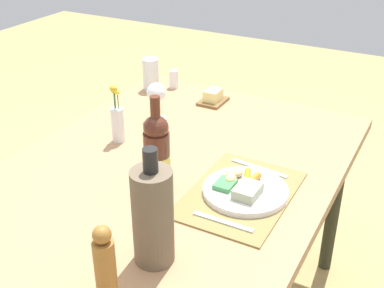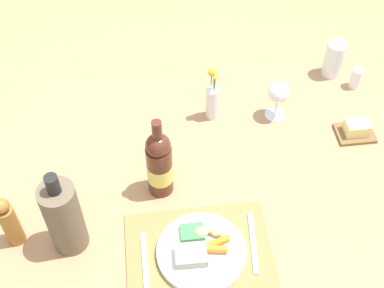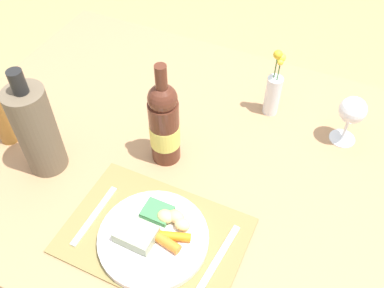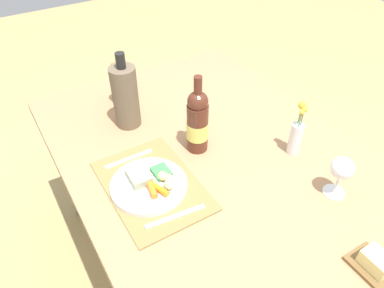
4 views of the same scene
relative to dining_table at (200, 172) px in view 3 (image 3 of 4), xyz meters
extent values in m
plane|color=tan|center=(0.00, 0.00, -0.67)|extent=(8.00, 8.00, 0.00)
cube|color=#AA7D55|center=(0.00, 0.00, 0.04)|extent=(1.51, 1.05, 0.04)
cylinder|color=#2B2D1D|center=(-0.67, 0.44, -0.33)|extent=(0.06, 0.06, 0.70)
cube|color=olive|center=(0.00, -0.27, 0.07)|extent=(0.43, 0.29, 0.01)
cylinder|color=white|center=(0.01, -0.28, 0.08)|extent=(0.26, 0.26, 0.02)
cube|color=#959F7D|center=(-0.03, -0.30, 0.10)|extent=(0.09, 0.07, 0.03)
cylinder|color=orange|center=(0.04, -0.29, 0.10)|extent=(0.07, 0.04, 0.02)
cylinder|color=orange|center=(0.06, -0.27, 0.10)|extent=(0.08, 0.04, 0.02)
ellipsoid|color=#D0C078|center=(0.01, -0.23, 0.10)|extent=(0.04, 0.03, 0.03)
ellipsoid|color=tan|center=(0.03, -0.22, 0.10)|extent=(0.04, 0.03, 0.03)
ellipsoid|color=#D6BE7D|center=(0.06, -0.23, 0.10)|extent=(0.04, 0.03, 0.03)
cube|color=#3F8C4D|center=(-0.01, -0.23, 0.10)|extent=(0.07, 0.06, 0.02)
cube|color=silver|center=(-0.16, -0.29, 0.07)|extent=(0.02, 0.18, 0.00)
cube|color=silver|center=(0.16, -0.27, 0.07)|extent=(0.04, 0.20, 0.00)
cylinder|color=silver|center=(0.12, 0.26, 0.13)|extent=(0.05, 0.05, 0.13)
cylinder|color=#3F7233|center=(0.12, 0.26, 0.16)|extent=(0.00, 0.00, 0.19)
sphere|color=yellow|center=(0.12, 0.26, 0.26)|extent=(0.02, 0.02, 0.02)
cylinder|color=#3F7233|center=(0.11, 0.27, 0.17)|extent=(0.00, 0.00, 0.21)
sphere|color=gold|center=(0.11, 0.27, 0.27)|extent=(0.03, 0.03, 0.03)
cylinder|color=#3F7233|center=(0.12, 0.27, 0.16)|extent=(0.00, 0.00, 0.20)
sphere|color=yellow|center=(0.12, 0.27, 0.26)|extent=(0.03, 0.03, 0.03)
cylinder|color=brown|center=(-0.37, -0.19, 0.19)|extent=(0.10, 0.10, 0.26)
cylinder|color=black|center=(-0.37, -0.19, 0.35)|extent=(0.04, 0.04, 0.06)
cylinder|color=#9A6529|center=(-0.53, -0.17, 0.14)|extent=(0.05, 0.05, 0.16)
cylinder|color=white|center=(0.34, 0.24, 0.07)|extent=(0.07, 0.07, 0.00)
cylinder|color=white|center=(0.34, 0.24, 0.11)|extent=(0.01, 0.01, 0.08)
sphere|color=white|center=(0.34, 0.24, 0.18)|extent=(0.08, 0.08, 0.08)
cylinder|color=#52281A|center=(-0.09, -0.03, 0.16)|extent=(0.08, 0.08, 0.19)
sphere|color=#52281A|center=(-0.09, -0.03, 0.28)|extent=(0.08, 0.08, 0.08)
cylinder|color=#52281A|center=(-0.09, -0.03, 0.33)|extent=(0.03, 0.03, 0.09)
cylinder|color=#E9D961|center=(-0.09, -0.03, 0.15)|extent=(0.08, 0.08, 0.07)
camera|label=1|loc=(-1.20, -0.75, 0.92)|focal=47.03mm
camera|label=2|loc=(-0.11, -1.02, 1.44)|focal=49.03mm
camera|label=3|loc=(0.30, -0.70, 0.95)|focal=39.00mm
camera|label=4|loc=(0.82, -0.60, 0.99)|focal=34.45mm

